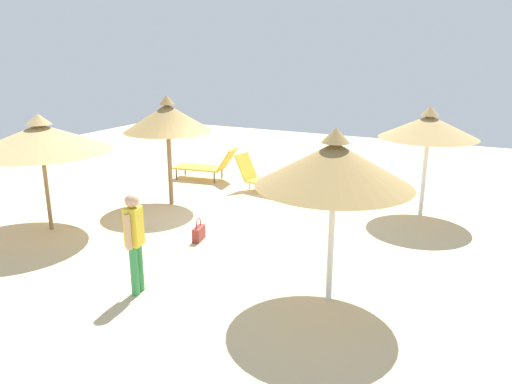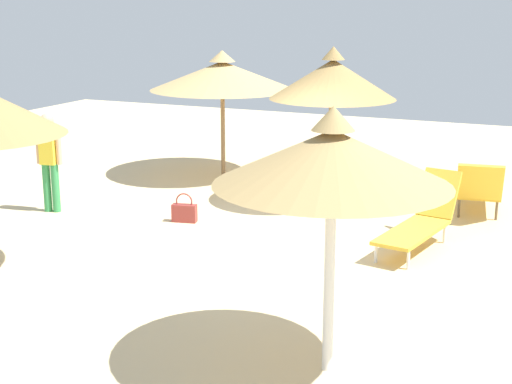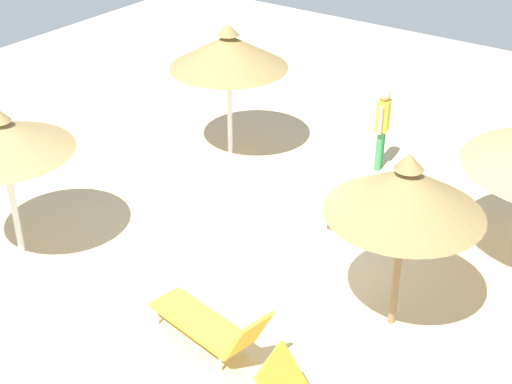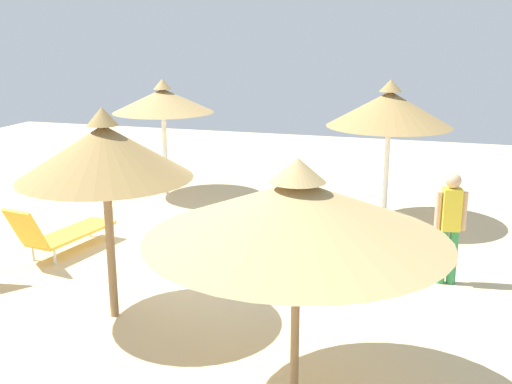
# 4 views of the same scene
# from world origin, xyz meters

# --- Properties ---
(ground) EXTENTS (24.00, 24.00, 0.10)m
(ground) POSITION_xyz_m (0.00, 0.00, -0.05)
(ground) COLOR beige
(parasol_umbrella_far_left) EXTENTS (2.84, 2.84, 2.48)m
(parasol_umbrella_far_left) POSITION_xyz_m (3.42, 2.33, 2.00)
(parasol_umbrella_far_left) COLOR olive
(parasol_umbrella_far_left) RESTS_ON ground
(parasol_umbrella_edge) EXTENTS (2.12, 2.12, 2.69)m
(parasol_umbrella_edge) POSITION_xyz_m (2.19, -0.32, 2.15)
(parasol_umbrella_edge) COLOR olive
(parasol_umbrella_edge) RESTS_ON ground
(parasol_umbrella_near_right) EXTENTS (2.18, 2.18, 2.54)m
(parasol_umbrella_near_right) POSITION_xyz_m (-3.53, -2.21, 2.07)
(parasol_umbrella_near_right) COLOR white
(parasol_umbrella_near_right) RESTS_ON ground
(parasol_umbrella_near_left) EXTENTS (2.31, 2.31, 2.68)m
(parasol_umbrella_near_left) POSITION_xyz_m (-2.91, 2.62, 2.15)
(parasol_umbrella_near_left) COLOR white
(parasol_umbrella_near_left) RESTS_ON ground
(lounge_chair_front) EXTENTS (2.01, 0.88, 0.99)m
(lounge_chair_front) POSITION_xyz_m (0.50, -2.24, 0.40)
(lounge_chair_front) COLOR gold
(lounge_chair_front) RESTS_ON ground
(person_standing_back) EXTENTS (0.27, 0.44, 1.64)m
(person_standing_back) POSITION_xyz_m (-0.12, 3.76, 0.93)
(person_standing_back) COLOR #338C4C
(person_standing_back) RESTS_ON ground
(handbag) EXTENTS (0.23, 0.41, 0.47)m
(handbag) POSITION_xyz_m (0.23, 1.45, 0.16)
(handbag) COLOR maroon
(handbag) RESTS_ON ground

